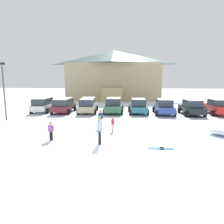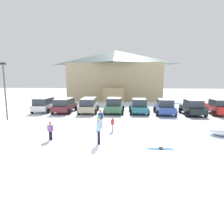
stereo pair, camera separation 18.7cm
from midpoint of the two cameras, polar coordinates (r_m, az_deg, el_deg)
ground at (r=10.55m, az=-7.52°, el=-11.86°), size 160.00×160.00×0.00m
ski_lodge at (r=39.70m, az=0.46°, el=10.54°), size 17.88×11.05×9.35m
parked_white_suv at (r=25.06m, az=-19.35°, el=2.07°), size 2.27×4.18×1.69m
parked_maroon_van at (r=23.89m, az=-13.87°, el=1.98°), size 2.20×4.32×1.66m
parked_beige_suv at (r=23.37m, az=-7.11°, el=2.07°), size 2.43×4.91×1.71m
parked_green_coupe at (r=22.93m, az=0.26°, el=1.91°), size 2.21×4.36×1.77m
parked_teal_hatchback at (r=22.88m, az=7.21°, el=1.73°), size 2.26×4.18×1.69m
parked_blue_hatchback at (r=22.82m, az=14.37°, el=1.52°), size 2.16×4.41×1.71m
parked_black_sedan at (r=23.27m, az=21.60°, el=1.29°), size 2.23×4.17×1.70m
parked_red_sedan at (r=24.83m, az=27.63°, el=1.36°), size 2.11×4.14×1.70m
skier_adult_in_blue_parka at (r=11.81m, az=-4.03°, el=-4.72°), size 0.33×0.60×1.67m
skier_teen_in_navy_coat at (r=15.91m, az=-3.62°, el=-1.64°), size 0.37×0.43×1.41m
skier_child_in_red_jacket at (r=14.78m, az=-0.14°, el=-3.26°), size 0.23×0.37×1.05m
skier_child_in_purple_jacket at (r=13.16m, az=-17.47°, el=-4.95°), size 0.42×0.22×1.16m
pair_of_skis at (r=11.51m, az=13.42°, el=-10.11°), size 1.41×0.31×0.08m
lamp_post at (r=21.11m, az=-28.76°, el=5.97°), size 0.44×0.24×5.33m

